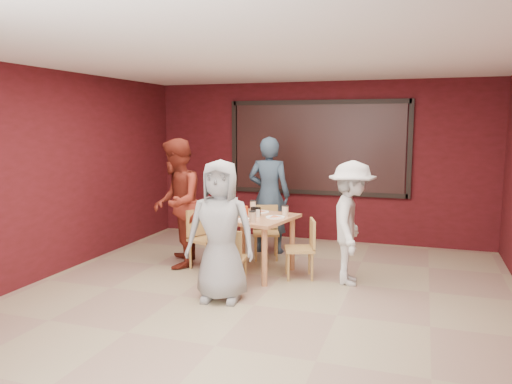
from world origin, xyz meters
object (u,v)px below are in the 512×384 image
(chair_left, at_px, (203,235))
(diner_left, at_px, (176,203))
(diner_front, at_px, (221,231))
(diner_right, at_px, (351,223))
(chair_back, at_px, (266,228))
(chair_right, at_px, (304,245))
(chair_front, at_px, (229,256))
(diner_back, at_px, (269,195))
(dining_table, at_px, (253,223))

(chair_left, relative_size, diner_left, 0.46)
(diner_front, distance_m, diner_right, 1.76)
(chair_back, bearing_deg, chair_right, -45.53)
(diner_left, bearing_deg, chair_left, 74.09)
(chair_front, bearing_deg, diner_front, -83.89)
(chair_front, height_order, diner_back, diner_back)
(diner_left, distance_m, diner_right, 2.52)
(dining_table, bearing_deg, diner_back, 96.33)
(diner_back, distance_m, diner_right, 1.91)
(chair_front, distance_m, diner_back, 2.01)
(chair_right, xyz_separation_m, diner_back, (-0.86, 1.16, 0.48))
(chair_front, xyz_separation_m, diner_back, (-0.08, 1.94, 0.49))
(dining_table, relative_size, chair_left, 1.41)
(chair_right, bearing_deg, chair_front, -134.90)
(chair_right, xyz_separation_m, diner_front, (-0.74, -1.15, 0.38))
(chair_back, relative_size, chair_right, 1.01)
(chair_back, bearing_deg, dining_table, -84.63)
(dining_table, bearing_deg, diner_right, -0.24)
(dining_table, distance_m, diner_back, 1.22)
(dining_table, relative_size, chair_right, 1.50)
(diner_front, distance_m, diner_back, 2.31)
(chair_front, bearing_deg, chair_back, 91.02)
(chair_left, bearing_deg, diner_right, -1.14)
(chair_left, height_order, diner_left, diner_left)
(chair_back, distance_m, chair_left, 1.06)
(dining_table, height_order, diner_front, diner_front)
(chair_back, bearing_deg, diner_front, -88.04)
(dining_table, height_order, diner_right, diner_right)
(chair_back, xyz_separation_m, chair_right, (0.81, -0.82, -0.01))
(chair_back, xyz_separation_m, diner_back, (-0.05, 0.34, 0.48))
(chair_back, bearing_deg, chair_left, -130.46)
(dining_table, distance_m, diner_left, 1.19)
(diner_back, distance_m, diner_left, 1.58)
(dining_table, relative_size, diner_left, 0.65)
(diner_front, bearing_deg, chair_right, 49.33)
(dining_table, xyz_separation_m, diner_left, (-1.17, -0.00, 0.23))
(chair_left, bearing_deg, chair_right, -0.45)
(chair_back, height_order, diner_back, diner_back)
(dining_table, height_order, chair_back, dining_table)
(diner_left, bearing_deg, chair_back, 106.58)
(dining_table, distance_m, diner_right, 1.35)
(diner_back, relative_size, diner_left, 1.00)
(chair_front, height_order, chair_left, chair_left)
(chair_back, height_order, chair_left, chair_left)
(diner_left, bearing_deg, diner_front, 24.59)
(chair_left, xyz_separation_m, diner_left, (-0.40, -0.04, 0.45))
(chair_front, xyz_separation_m, diner_front, (0.04, -0.36, 0.39))
(dining_table, bearing_deg, diner_front, -90.62)
(chair_right, xyz_separation_m, diner_right, (0.62, -0.03, 0.35))
(chair_right, height_order, diner_left, diner_left)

